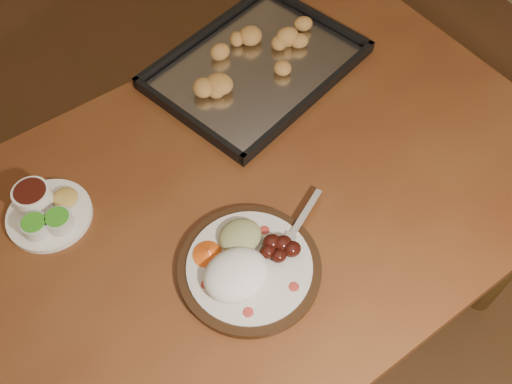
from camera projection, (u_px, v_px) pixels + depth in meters
ground at (212, 322)px, 1.85m from camera, size 4.00×4.00×0.00m
dining_table at (241, 224)px, 1.30m from camera, size 1.58×1.04×0.75m
dinner_plate at (246, 265)px, 1.11m from camera, size 0.36×0.28×0.07m
condiment_saucer at (45, 211)px, 1.18m from camera, size 0.18×0.18×0.06m
baking_tray at (256, 65)px, 1.43m from camera, size 0.59×0.50×0.05m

